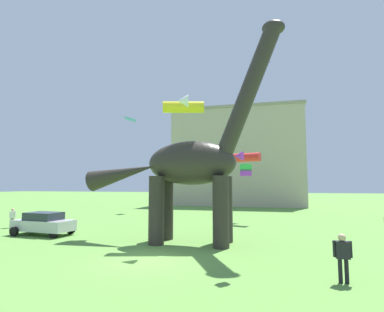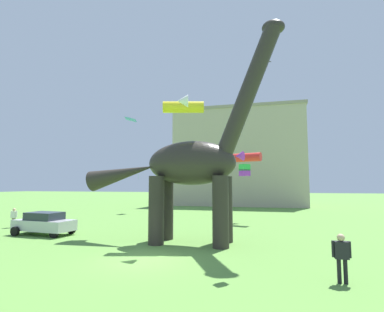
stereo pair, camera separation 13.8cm
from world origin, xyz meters
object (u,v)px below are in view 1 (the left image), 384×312
Objects in this scene: person_vendor_side at (13,216)px; kite_mid_left at (130,119)px; dinosaur_sculpture at (190,163)px; kite_drifting at (266,61)px; person_strolling_adult at (343,253)px; kite_far_right at (183,106)px; kite_near_low at (246,170)px; parked_sedan_left at (43,223)px; kite_high_left at (244,157)px; kite_high_right at (137,170)px.

person_vendor_side is 1.22× the size of kite_mid_left.
kite_drifting reaches higher than dinosaur_sculpture.
person_strolling_adult is 0.64× the size of kite_far_right.
kite_far_right is at bearing -106.58° from kite_drifting.
kite_near_low is 12.32m from kite_mid_left.
kite_drifting is at bearing -31.82° from person_strolling_adult.
parked_sedan_left is 28.64m from kite_drifting.
kite_drifting is at bearing 71.45° from kite_high_left.
dinosaur_sculpture is at bearing 81.79° from person_vendor_side.
dinosaur_sculpture reaches higher than kite_far_right.
kite_drifting is at bearing 127.57° from person_vendor_side.
parked_sedan_left is at bearing 159.23° from kite_near_low.
kite_mid_left is (10.36, -0.31, 7.33)m from person_vendor_side.
kite_far_right reaches higher than kite_near_low.
parked_sedan_left is 17.35m from kite_high_left.
kite_high_left is (2.45, 10.53, 1.25)m from dinosaur_sculpture.
dinosaur_sculpture is 6.28m from kite_near_low.
person_vendor_side is 20.28m from kite_high_left.
kite_high_left is 11.39m from kite_mid_left.
parked_sedan_left is 8.96× the size of kite_near_low.
kite_near_low is 26.43m from kite_drifting.
kite_high_left is at bearing 43.50° from parked_sedan_left.
kite_drifting reaches higher than kite_high_left.
kite_high_left is 11.22m from kite_far_right.
kite_near_low is at bearing -40.12° from kite_mid_left.
kite_far_right reaches higher than person_vendor_side.
person_vendor_side is 20.96m from kite_near_low.
kite_drifting is at bearing 1.32° from kite_high_right.
person_strolling_adult is 16.36m from kite_mid_left.
dinosaur_sculpture is 8.33× the size of kite_high_right.
kite_drifting reaches higher than kite_near_low.
kite_high_left is 1.13× the size of kite_far_right.
kite_high_left is (18.01, 7.82, 5.08)m from person_vendor_side.
person_vendor_side is 30.29m from kite_drifting.
parked_sedan_left is 5.50m from person_vendor_side.
person_strolling_adult is 3.53× the size of kite_near_low.
person_strolling_adult is (17.64, -6.04, 0.23)m from parked_sedan_left.
kite_drifting reaches higher than kite_far_right.
kite_near_low is at bearing -15.27° from parked_sedan_left.
kite_drifting is (4.76, 17.43, 13.13)m from dinosaur_sculpture.
dinosaur_sculpture is 8.49× the size of person_vendor_side.
kite_mid_left is 1.20× the size of kite_drifting.
parked_sedan_left is at bearing 33.65° from person_strolling_adult.
parked_sedan_left is at bearing 177.77° from kite_far_right.
kite_high_right is 0.59× the size of kite_far_right.
kite_far_right is at bearing 15.54° from person_strolling_adult.
kite_drifting is at bearing 87.16° from kite_near_low.
dinosaur_sculpture is 3.03× the size of parked_sedan_left.
parked_sedan_left is 15.58m from kite_near_low.
kite_high_right is at bearing 112.32° from kite_mid_left.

